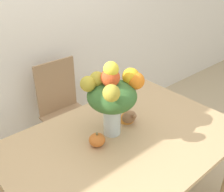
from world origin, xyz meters
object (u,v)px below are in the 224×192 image
turkey_figurine (128,116)px  dining_chair_near_window (66,112)px  flower_vase (113,95)px  pumpkin (97,140)px

turkey_figurine → dining_chair_near_window: bearing=96.5°
flower_vase → dining_chair_near_window: (0.09, 0.76, -0.53)m
flower_vase → pumpkin: 0.29m
pumpkin → dining_chair_near_window: bearing=73.0°
pumpkin → dining_chair_near_window: 0.88m
flower_vase → turkey_figurine: bearing=11.2°
flower_vase → dining_chair_near_window: size_ratio=0.54×
flower_vase → pumpkin: size_ratio=5.04×
flower_vase → turkey_figurine: size_ratio=3.37×
pumpkin → dining_chair_near_window: dining_chair_near_window is taller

